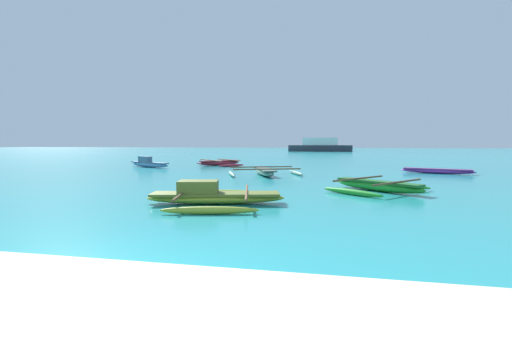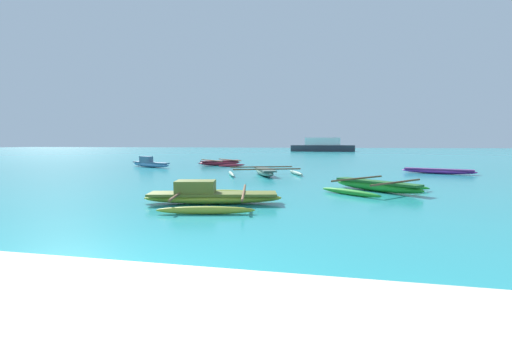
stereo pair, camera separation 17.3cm
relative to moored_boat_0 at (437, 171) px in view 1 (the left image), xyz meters
The scene contains 8 objects.
ground_plane 20.17m from the moored_boat_0, 116.55° to the right, with size 240.00×240.00×0.00m.
moored_boat_0 is the anchor object (origin of this frame).
moored_boat_1 9.35m from the moored_boat_0, 118.80° to the right, with size 3.98×4.07×0.44m.
moored_boat_2 15.25m from the moored_boat_0, 129.17° to the right, with size 4.11×3.68×0.67m.
moored_boat_3 10.06m from the moored_boat_0, 163.42° to the right, with size 4.49×3.80×0.43m.
moored_boat_4 19.02m from the moored_boat_0, behind, with size 3.98×2.27×0.78m.
moored_boat_5 15.16m from the moored_boat_0, 162.59° to the left, with size 4.30×4.31×0.45m.
distant_ferry 50.75m from the moored_boat_0, 98.00° to the left, with size 12.73×2.80×2.80m.
Camera 1 is at (2.50, -3.25, 1.77)m, focal length 24.00 mm.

